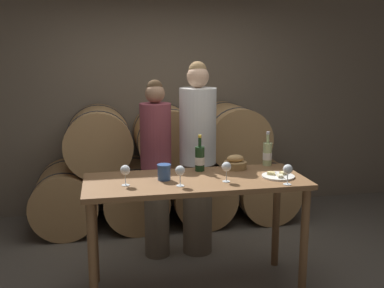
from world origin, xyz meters
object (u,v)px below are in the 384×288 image
at_px(wine_bottle_white, 267,154).
at_px(wine_glass_right, 288,170).
at_px(person_right, 198,158).
at_px(blue_crock, 164,171).
at_px(wine_bottle_red, 200,159).
at_px(wine_glass_left, 180,171).
at_px(person_left, 156,167).
at_px(bread_basket, 235,163).
at_px(wine_glass_center, 226,167).
at_px(cheese_plate, 278,176).
at_px(wine_glass_far_left, 125,171).
at_px(tasting_table, 195,195).

distance_m(wine_bottle_white, wine_glass_right, 0.60).
height_order(person_right, blue_crock, person_right).
xyz_separation_m(wine_bottle_red, wine_glass_left, (-0.24, -0.40, 0.01)).
bearing_deg(blue_crock, person_left, 88.45).
bearing_deg(wine_glass_right, wine_bottle_white, 83.73).
bearing_deg(bread_basket, person_right, 116.12).
xyz_separation_m(bread_basket, wine_glass_center, (-0.18, -0.37, 0.07)).
bearing_deg(cheese_plate, person_right, 121.52).
bearing_deg(wine_glass_far_left, person_left, 67.78).
relative_size(person_left, blue_crock, 13.54).
relative_size(tasting_table, wine_bottle_red, 5.67).
xyz_separation_m(tasting_table, wine_glass_far_left, (-0.54, -0.07, 0.24)).
xyz_separation_m(cheese_plate, wine_glass_far_left, (-1.20, 0.01, 0.10)).
xyz_separation_m(person_right, cheese_plate, (0.48, -0.79, 0.01)).
relative_size(person_left, wine_glass_center, 10.80).
relative_size(wine_glass_left, wine_glass_right, 1.00).
height_order(person_left, wine_bottle_red, person_left).
bearing_deg(blue_crock, wine_bottle_white, 16.90).
xyz_separation_m(wine_glass_center, wine_glass_right, (0.43, -0.16, 0.00)).
distance_m(person_left, person_right, 0.40).
bearing_deg(wine_bottle_white, wine_glass_left, -150.98).
bearing_deg(wine_glass_center, wine_bottle_red, 109.73).
bearing_deg(blue_crock, wine_glass_left, -63.24).
distance_m(person_right, wine_glass_right, 1.11).
bearing_deg(wine_bottle_white, wine_glass_far_left, -163.12).
bearing_deg(tasting_table, blue_crock, 175.93).
bearing_deg(wine_glass_far_left, bread_basket, 18.77).
xyz_separation_m(person_left, wine_glass_far_left, (-0.32, -0.78, 0.19)).
distance_m(wine_bottle_white, wine_glass_center, 0.65).
distance_m(wine_glass_far_left, wine_glass_right, 1.20).
bearing_deg(tasting_table, wine_bottle_white, 23.45).
distance_m(person_right, wine_bottle_white, 0.68).
xyz_separation_m(cheese_plate, wine_glass_right, (-0.01, -0.21, 0.10)).
distance_m(wine_bottle_white, wine_glass_far_left, 1.31).
xyz_separation_m(tasting_table, wine_bottle_red, (0.08, 0.23, 0.23)).
bearing_deg(person_right, wine_bottle_white, -36.88).
bearing_deg(wine_glass_right, tasting_table, 155.66).
distance_m(wine_bottle_red, wine_glass_center, 0.38).
xyz_separation_m(tasting_table, wine_bottle_white, (0.70, 0.31, 0.23)).
relative_size(tasting_table, wine_glass_left, 11.13).
relative_size(tasting_table, person_right, 0.94).
relative_size(tasting_table, wine_glass_far_left, 11.13).
bearing_deg(wine_bottle_red, blue_crock, -146.58).
bearing_deg(cheese_plate, wine_glass_right, -93.35).
bearing_deg(wine_glass_left, wine_bottle_white, 29.02).
bearing_deg(wine_glass_far_left, cheese_plate, -0.31).
bearing_deg(wine_bottle_white, wine_bottle_red, -173.45).
height_order(wine_glass_left, wine_glass_center, same).
distance_m(blue_crock, cheese_plate, 0.90).
distance_m(person_right, blue_crock, 0.81).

